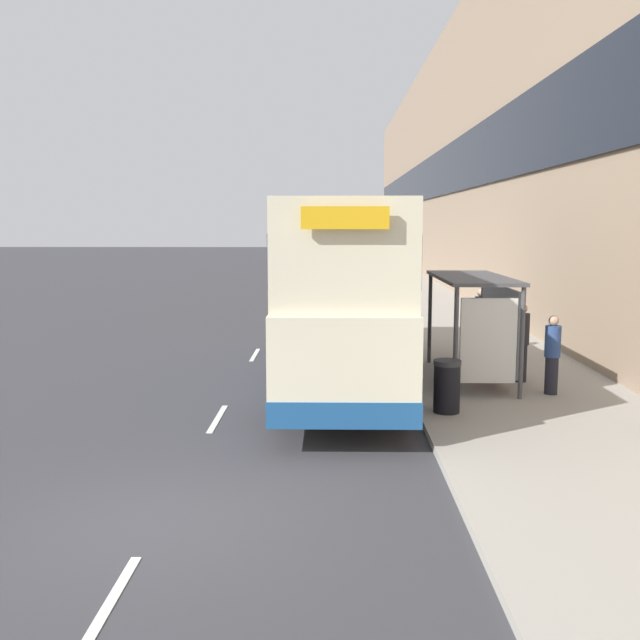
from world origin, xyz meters
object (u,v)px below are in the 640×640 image
(pedestrian_2, at_px, (552,354))
(litter_bin, at_px, (447,386))
(pedestrian_1, at_px, (521,342))
(double_decker_bus_near, at_px, (340,290))
(car_0, at_px, (289,254))
(pedestrian_at_shelter, at_px, (481,319))
(bus_shelter, at_px, (481,309))
(car_1, at_px, (328,253))

(pedestrian_2, relative_size, litter_bin, 1.66)
(pedestrian_1, distance_m, litter_bin, 3.60)
(double_decker_bus_near, xyz_separation_m, pedestrian_2, (4.62, -1.66, -1.26))
(car_0, distance_m, litter_bin, 56.93)
(pedestrian_at_shelter, relative_size, pedestrian_2, 1.05)
(bus_shelter, xyz_separation_m, pedestrian_2, (1.32, -1.20, -0.85))
(bus_shelter, height_order, double_decker_bus_near, double_decker_bus_near)
(car_0, relative_size, pedestrian_2, 2.37)
(bus_shelter, height_order, pedestrian_1, bus_shelter)
(car_0, bearing_deg, bus_shelter, 98.18)
(double_decker_bus_near, relative_size, car_1, 2.62)
(pedestrian_at_shelter, relative_size, pedestrian_1, 0.98)
(car_1, height_order, pedestrian_at_shelter, pedestrian_at_shelter)
(car_0, distance_m, car_1, 5.60)
(bus_shelter, distance_m, pedestrian_2, 1.98)
(bus_shelter, distance_m, pedestrian_at_shelter, 4.43)
(bus_shelter, height_order, car_0, bus_shelter)
(car_1, height_order, pedestrian_1, pedestrian_1)
(double_decker_bus_near, height_order, pedestrian_1, double_decker_bus_near)
(car_0, distance_m, pedestrian_at_shelter, 50.26)
(pedestrian_at_shelter, distance_m, pedestrian_1, 4.21)
(double_decker_bus_near, xyz_separation_m, car_1, (-0.58, 57.38, -1.43))
(car_0, bearing_deg, double_decker_bus_near, 94.76)
(car_0, height_order, pedestrian_at_shelter, pedestrian_at_shelter)
(bus_shelter, bearing_deg, double_decker_bus_near, 171.99)
(bus_shelter, bearing_deg, car_1, 93.84)
(litter_bin, bearing_deg, pedestrian_2, 31.81)
(car_0, distance_m, pedestrian_1, 54.43)
(pedestrian_2, bearing_deg, bus_shelter, 137.78)
(pedestrian_at_shelter, xyz_separation_m, pedestrian_1, (0.08, -4.21, 0.02))
(litter_bin, bearing_deg, pedestrian_1, 52.24)
(bus_shelter, height_order, pedestrian_at_shelter, bus_shelter)
(pedestrian_1, bearing_deg, car_1, 94.79)
(car_1, distance_m, pedestrian_2, 59.27)
(car_1, xyz_separation_m, litter_bin, (2.66, -60.62, -0.19))
(bus_shelter, distance_m, pedestrian_1, 1.25)
(double_decker_bus_near, distance_m, car_1, 57.40)
(double_decker_bus_near, bearing_deg, litter_bin, -57.37)
(pedestrian_2, distance_m, litter_bin, 3.01)
(car_0, distance_m, pedestrian_2, 55.72)
(bus_shelter, height_order, litter_bin, bus_shelter)
(double_decker_bus_near, distance_m, car_0, 53.52)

